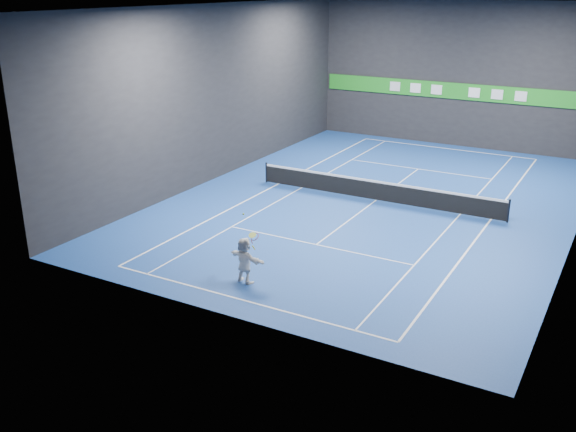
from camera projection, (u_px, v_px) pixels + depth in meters
The scene contains 19 objects.
ground at pixel (376, 200), 31.13m from camera, with size 26.00×26.00×0.00m, color navy.
ceiling at pixel (386, 6), 28.04m from camera, with size 26.00×26.00×0.00m, color black.
wall_back at pixel (457, 75), 40.23m from camera, with size 18.00×0.10×9.00m, color black.
wall_front at pixel (218, 179), 18.93m from camera, with size 18.00×0.10×9.00m, color black.
wall_left at pixel (220, 93), 33.72m from camera, with size 0.10×26.00×9.00m, color black.
baseline_near at pixel (242, 300), 21.38m from camera, with size 10.98×0.08×0.01m, color white.
baseline_far at pixel (446, 148), 40.87m from camera, with size 10.98×0.08×0.01m, color white.
sideline_doubles_left at pixel (278, 184), 33.65m from camera, with size 0.08×23.78×0.01m, color white.
sideline_doubles_right at pixel (491, 220), 28.60m from camera, with size 0.08×23.78×0.01m, color white.
sideline_singles_left at pixel (301, 188), 33.01m from camera, with size 0.06×23.78×0.01m, color white.
sideline_singles_right at pixel (460, 214), 29.24m from camera, with size 0.06×23.78×0.01m, color white.
service_line_near at pixel (316, 245), 25.88m from camera, with size 8.23×0.06×0.01m, color white.
service_line_far at pixel (418, 169), 36.37m from camera, with size 8.23×0.06×0.01m, color white.
center_service_line at pixel (376, 200), 31.12m from camera, with size 0.06×12.80×0.01m, color white.
player at pixel (245, 260), 22.37m from camera, with size 1.56×0.50×1.68m, color white.
tennis_ball at pixel (243, 214), 22.02m from camera, with size 0.07×0.07×0.07m, color #C2E426.
tennis_net at pixel (376, 190), 30.94m from camera, with size 12.50×0.10×1.07m.
sponsor_banner at pixel (455, 91), 40.52m from camera, with size 17.64×0.11×1.00m.
tennis_racket at pixel (254, 238), 21.92m from camera, with size 0.48×0.34×0.67m.
Camera 1 is at (10.69, -27.82, 9.97)m, focal length 40.00 mm.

